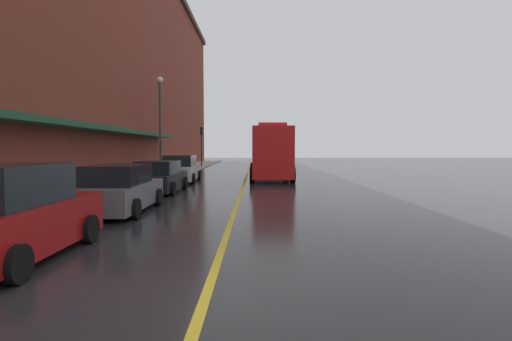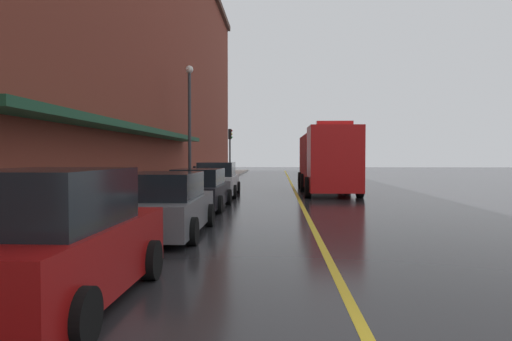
% 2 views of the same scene
% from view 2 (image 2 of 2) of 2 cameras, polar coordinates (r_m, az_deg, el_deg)
% --- Properties ---
extents(ground_plane, '(112.00, 112.00, 0.00)m').
position_cam_2_polar(ground_plane, '(29.14, 4.60, -2.19)').
color(ground_plane, '#232326').
extents(sidewalk_left, '(2.40, 70.00, 0.15)m').
position_cam_2_polar(sidewalk_left, '(29.58, -7.50, -1.99)').
color(sidewalk_left, '#ADA8A0').
rests_on(sidewalk_left, ground).
extents(lane_center_stripe, '(0.16, 70.00, 0.01)m').
position_cam_2_polar(lane_center_stripe, '(29.14, 4.60, -2.18)').
color(lane_center_stripe, gold).
rests_on(lane_center_stripe, ground).
extents(brick_building_left, '(12.11, 64.00, 18.58)m').
position_cam_2_polar(brick_building_left, '(31.32, -20.46, 15.11)').
color(brick_building_left, maroon).
rests_on(brick_building_left, ground).
extents(parked_car_0, '(2.06, 4.33, 1.84)m').
position_cam_2_polar(parked_car_0, '(6.83, -23.35, -8.10)').
color(parked_car_0, maroon).
rests_on(parked_car_0, ground).
extents(parked_car_1, '(2.13, 4.65, 1.59)m').
position_cam_2_polar(parked_car_1, '(12.13, -11.03, -4.20)').
color(parked_car_1, '#595B60').
rests_on(parked_car_1, ground).
extents(parked_car_2, '(2.10, 4.71, 1.53)m').
position_cam_2_polar(parked_car_2, '(17.88, -6.87, -2.35)').
color(parked_car_2, black).
rests_on(parked_car_2, ground).
extents(parked_car_3, '(2.19, 4.85, 1.70)m').
position_cam_2_polar(parked_car_3, '(23.69, -4.73, -1.16)').
color(parked_car_3, silver).
rests_on(parked_car_3, ground).
extents(fire_truck, '(2.84, 9.45, 3.68)m').
position_cam_2_polar(fire_truck, '(26.16, 8.59, 1.20)').
color(fire_truck, red).
rests_on(fire_truck, ground).
extents(parking_meter_1, '(0.14, 0.18, 1.33)m').
position_cam_2_polar(parking_meter_1, '(24.76, -7.49, -0.44)').
color(parking_meter_1, '#4C4C51').
rests_on(parking_meter_1, sidewalk_left).
extents(parking_meter_2, '(0.14, 0.18, 1.33)m').
position_cam_2_polar(parking_meter_2, '(16.53, -12.65, -1.56)').
color(parking_meter_2, '#4C4C51').
rests_on(parking_meter_2, sidewalk_left).
extents(street_lamp_left, '(0.44, 0.44, 6.94)m').
position_cam_2_polar(street_lamp_left, '(26.74, -8.10, 6.88)').
color(street_lamp_left, '#33383D').
rests_on(street_lamp_left, sidewalk_left).
extents(traffic_light_near, '(0.38, 0.36, 4.30)m').
position_cam_2_polar(traffic_light_near, '(42.31, -3.18, 3.32)').
color(traffic_light_near, '#232326').
rests_on(traffic_light_near, sidewalk_left).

